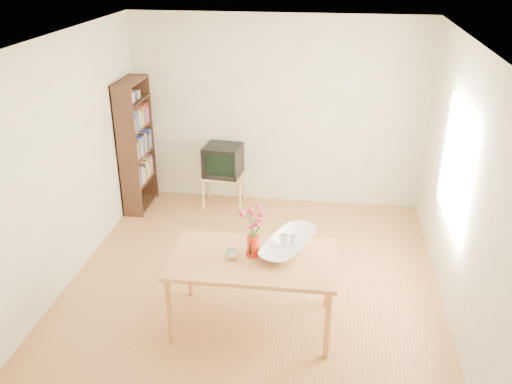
% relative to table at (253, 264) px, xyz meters
% --- Properties ---
extents(room, '(4.50, 4.50, 4.50)m').
position_rel_table_xyz_m(room, '(-0.07, 0.61, 0.62)').
color(room, '#A26C39').
rests_on(room, ground).
extents(table, '(1.56, 0.90, 0.75)m').
position_rel_table_xyz_m(table, '(0.00, 0.00, 0.00)').
color(table, '#B7763E').
rests_on(table, ground).
extents(tv_stand, '(0.60, 0.45, 0.46)m').
position_rel_table_xyz_m(tv_stand, '(-0.80, 2.57, -0.29)').
color(tv_stand, tan).
rests_on(tv_stand, ground).
extents(bookshelf, '(0.28, 0.70, 1.80)m').
position_rel_table_xyz_m(bookshelf, '(-1.95, 2.35, 0.16)').
color(bookshelf, black).
rests_on(bookshelf, ground).
extents(pitcher, '(0.13, 0.21, 0.20)m').
position_rel_table_xyz_m(pitcher, '(-0.01, 0.05, 0.16)').
color(pitcher, red).
rests_on(pitcher, table).
extents(flowers, '(0.23, 0.23, 0.32)m').
position_rel_table_xyz_m(flowers, '(-0.01, 0.05, 0.42)').
color(flowers, '#DB3363').
rests_on(flowers, pitcher).
extents(mug, '(0.14, 0.14, 0.09)m').
position_rel_table_xyz_m(mug, '(-0.19, -0.03, 0.12)').
color(mug, white).
rests_on(mug, table).
extents(bowl, '(0.68, 0.68, 0.50)m').
position_rel_table_xyz_m(bowl, '(0.31, 0.23, 0.32)').
color(bowl, white).
rests_on(bowl, table).
extents(teacup_a, '(0.10, 0.10, 0.07)m').
position_rel_table_xyz_m(teacup_a, '(0.27, 0.23, 0.28)').
color(teacup_a, white).
rests_on(teacup_a, bowl).
extents(teacup_b, '(0.09, 0.09, 0.06)m').
position_rel_table_xyz_m(teacup_b, '(0.35, 0.25, 0.27)').
color(teacup_b, white).
rests_on(teacup_b, bowl).
extents(television, '(0.53, 0.50, 0.42)m').
position_rel_table_xyz_m(television, '(-0.80, 2.59, -0.00)').
color(television, black).
rests_on(television, tv_stand).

